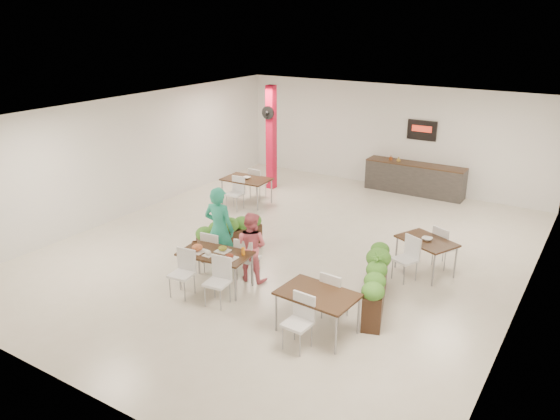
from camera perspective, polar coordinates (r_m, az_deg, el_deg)
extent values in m
plane|color=beige|center=(12.80, 1.11, -4.11)|extent=(12.00, 12.00, 0.00)
cube|color=white|center=(17.50, 11.45, 7.57)|extent=(10.00, 0.10, 3.20)
cube|color=white|center=(8.08, -21.61, -8.02)|extent=(10.00, 0.10, 3.20)
cube|color=white|center=(15.33, -15.14, 5.58)|extent=(0.10, 12.00, 3.20)
cube|color=white|center=(10.70, 24.75, -1.66)|extent=(0.10, 12.00, 3.20)
cube|color=white|center=(11.87, 1.21, 10.17)|extent=(10.00, 12.00, 0.04)
cube|color=red|center=(16.90, -0.92, 7.54)|extent=(0.25, 0.25, 3.20)
cylinder|color=black|center=(16.60, -1.28, 10.13)|extent=(0.40, 0.06, 0.40)
sphere|color=black|center=(16.57, -1.35, 10.11)|extent=(0.12, 0.12, 0.12)
cube|color=#2B2826|center=(17.13, 13.87, 3.16)|extent=(3.00, 0.60, 0.90)
cube|color=black|center=(17.01, 14.00, 4.67)|extent=(3.00, 0.62, 0.04)
cube|color=black|center=(17.08, 14.62, 8.07)|extent=(0.90, 0.04, 0.60)
cube|color=red|center=(17.04, 14.60, 8.22)|extent=(0.60, 0.02, 0.18)
imported|color=brown|center=(17.24, 11.52, 5.46)|extent=(0.09, 0.09, 0.19)
imported|color=gold|center=(17.16, 12.29, 5.30)|extent=(0.13, 0.13, 0.17)
cube|color=black|center=(10.87, -6.78, -4.54)|extent=(1.48, 0.96, 0.04)
cylinder|color=gray|center=(11.11, -10.45, -6.33)|extent=(0.04, 0.04, 0.71)
cylinder|color=gray|center=(10.47, -4.69, -7.75)|extent=(0.04, 0.04, 0.71)
cylinder|color=gray|center=(11.60, -8.50, -5.03)|extent=(0.04, 0.04, 0.71)
cylinder|color=gray|center=(10.99, -2.91, -6.28)|extent=(0.04, 0.04, 0.71)
cube|color=white|center=(11.64, -6.83, -4.35)|extent=(0.47, 0.47, 0.05)
cube|color=white|center=(11.39, -7.39, -3.55)|extent=(0.42, 0.09, 0.45)
cylinder|color=gray|center=(11.79, -5.64, -5.24)|extent=(0.02, 0.02, 0.43)
cylinder|color=gray|center=(11.95, -7.05, -4.93)|extent=(0.02, 0.02, 0.43)
cylinder|color=gray|center=(11.52, -6.51, -5.88)|extent=(0.02, 0.02, 0.43)
cylinder|color=gray|center=(11.69, -7.94, -5.55)|extent=(0.02, 0.02, 0.43)
cube|color=white|center=(11.26, -3.37, -5.09)|extent=(0.47, 0.47, 0.05)
cube|color=white|center=(11.01, -3.87, -4.28)|extent=(0.42, 0.09, 0.45)
cylinder|color=gray|center=(11.42, -2.18, -6.00)|extent=(0.02, 0.02, 0.43)
cylinder|color=gray|center=(11.57, -3.68, -5.67)|extent=(0.02, 0.02, 0.43)
cylinder|color=gray|center=(11.16, -2.99, -6.68)|extent=(0.02, 0.02, 0.43)
cylinder|color=gray|center=(11.31, -4.52, -6.34)|extent=(0.02, 0.02, 0.43)
cube|color=white|center=(10.75, -10.24, -6.67)|extent=(0.47, 0.47, 0.05)
cube|color=white|center=(10.78, -9.74, -5.09)|extent=(0.42, 0.09, 0.45)
cylinder|color=gray|center=(10.83, -11.43, -7.95)|extent=(0.02, 0.02, 0.43)
cylinder|color=gray|center=(10.64, -9.94, -8.36)|extent=(0.02, 0.02, 0.43)
cylinder|color=gray|center=(11.07, -10.38, -7.23)|extent=(0.02, 0.02, 0.43)
cylinder|color=gray|center=(10.89, -8.91, -7.62)|extent=(0.02, 0.02, 0.43)
cube|color=white|center=(10.34, -6.59, -7.59)|extent=(0.47, 0.47, 0.05)
cube|color=white|center=(10.37, -6.09, -5.94)|extent=(0.42, 0.09, 0.45)
cylinder|color=gray|center=(10.41, -7.84, -8.92)|extent=(0.02, 0.02, 0.43)
cylinder|color=gray|center=(10.24, -6.23, -9.35)|extent=(0.02, 0.02, 0.43)
cylinder|color=gray|center=(10.66, -6.84, -8.15)|extent=(0.02, 0.02, 0.43)
cylinder|color=gray|center=(10.50, -5.25, -8.55)|extent=(0.02, 0.02, 0.43)
cube|color=white|center=(10.96, -8.62, -4.26)|extent=(0.33, 0.33, 0.01)
ellipsoid|color=brown|center=(10.93, -8.64, -3.91)|extent=(0.22, 0.22, 0.13)
cube|color=white|center=(10.90, -6.00, -4.28)|extent=(0.29, 0.29, 0.01)
ellipsoid|color=gold|center=(10.87, -6.01, -3.98)|extent=(0.18, 0.18, 0.11)
cube|color=white|center=(10.57, -5.28, -5.05)|extent=(0.29, 0.29, 0.01)
ellipsoid|color=#501710|center=(10.55, -5.29, -4.77)|extent=(0.16, 0.16, 0.10)
cube|color=white|center=(10.74, -7.52, -4.71)|extent=(0.20, 0.20, 0.01)
ellipsoid|color=white|center=(10.73, -7.53, -4.50)|extent=(0.12, 0.12, 0.07)
cylinder|color=orange|center=(10.68, -3.86, -4.33)|extent=(0.07, 0.07, 0.15)
imported|color=brown|center=(11.20, -8.91, -3.51)|extent=(0.12, 0.12, 0.10)
imported|color=teal|center=(11.49, -6.36, -2.05)|extent=(0.73, 0.52, 1.87)
imported|color=#E66676|center=(11.12, -3.07, -3.84)|extent=(0.77, 0.63, 1.46)
cube|color=black|center=(12.58, -5.21, -3.28)|extent=(0.81, 1.62, 0.54)
ellipsoid|color=#28611B|center=(12.12, -7.89, -2.31)|extent=(0.40, 0.40, 0.32)
ellipsoid|color=#28611B|center=(12.27, -6.56, -1.97)|extent=(0.40, 0.40, 0.32)
ellipsoid|color=#28611B|center=(12.43, -5.27, -1.63)|extent=(0.40, 0.40, 0.32)
ellipsoid|color=#28611B|center=(12.60, -4.00, -1.29)|extent=(0.40, 0.40, 0.32)
ellipsoid|color=#28611B|center=(12.77, -2.77, -0.97)|extent=(0.40, 0.40, 0.32)
imported|color=#28611B|center=(12.41, -5.27, -1.39)|extent=(0.32, 0.27, 0.35)
cube|color=black|center=(10.43, 9.94, -8.26)|extent=(0.95, 2.00, 0.67)
ellipsoid|color=#28611B|center=(9.47, 9.71, -8.20)|extent=(0.40, 0.40, 0.32)
ellipsoid|color=#28611B|center=(9.84, 9.91, -7.06)|extent=(0.40, 0.40, 0.32)
ellipsoid|color=#28611B|center=(10.22, 10.09, -6.01)|extent=(0.40, 0.40, 0.32)
ellipsoid|color=#28611B|center=(10.61, 10.26, -5.04)|extent=(0.40, 0.40, 0.32)
ellipsoid|color=#28611B|center=(10.99, 10.41, -4.13)|extent=(0.40, 0.40, 0.32)
imported|color=#28611B|center=(10.18, 10.12, -5.53)|extent=(0.24, 0.24, 0.43)
cube|color=black|center=(15.66, -3.51, 3.23)|extent=(1.35, 0.93, 0.04)
cylinder|color=gray|center=(15.81, -6.06, 1.88)|extent=(0.04, 0.04, 0.71)
cylinder|color=gray|center=(15.16, -2.37, 1.19)|extent=(0.04, 0.04, 0.71)
cylinder|color=gray|center=(16.40, -4.50, 2.59)|extent=(0.04, 0.04, 0.71)
cylinder|color=gray|center=(15.77, -0.89, 1.96)|extent=(0.04, 0.04, 0.71)
cube|color=white|center=(16.22, -2.32, 2.80)|extent=(0.44, 0.44, 0.05)
cube|color=white|center=(16.00, -2.70, 3.49)|extent=(0.42, 0.06, 0.45)
cylinder|color=gray|center=(16.35, -1.49, 2.08)|extent=(0.02, 0.02, 0.43)
cylinder|color=gray|center=(16.52, -2.49, 2.26)|extent=(0.02, 0.02, 0.43)
cylinder|color=gray|center=(16.07, -2.12, 1.76)|extent=(0.02, 0.02, 0.43)
cylinder|color=gray|center=(16.25, -3.14, 1.95)|extent=(0.02, 0.02, 0.43)
cube|color=white|center=(15.27, -4.72, 1.66)|extent=(0.44, 0.44, 0.05)
cube|color=white|center=(15.35, -4.35, 2.74)|extent=(0.42, 0.06, 0.45)
cylinder|color=gray|center=(15.31, -5.58, 0.75)|extent=(0.02, 0.02, 0.43)
cylinder|color=gray|center=(15.12, -4.53, 0.54)|extent=(0.02, 0.02, 0.43)
cylinder|color=gray|center=(15.57, -4.86, 1.10)|extent=(0.02, 0.02, 0.43)
cylinder|color=gray|center=(15.39, -3.82, 0.90)|extent=(0.02, 0.02, 0.43)
imported|color=white|center=(15.65, -3.51, 3.39)|extent=(0.22, 0.22, 0.05)
cube|color=black|center=(11.78, 15.09, -3.14)|extent=(1.38, 1.19, 0.04)
cylinder|color=gray|center=(12.03, 12.05, -4.34)|extent=(0.04, 0.04, 0.71)
cylinder|color=gray|center=(11.39, 15.73, -6.07)|extent=(0.04, 0.04, 0.71)
cylinder|color=gray|center=(12.47, 14.20, -3.63)|extent=(0.04, 0.04, 0.71)
cylinder|color=gray|center=(11.86, 17.85, -5.25)|extent=(0.04, 0.04, 0.71)
cube|color=white|center=(12.32, 16.87, -3.72)|extent=(0.56, 0.56, 0.05)
cube|color=white|center=(12.08, 16.39, -2.84)|extent=(0.40, 0.21, 0.45)
cylinder|color=gray|center=(12.43, 17.86, -4.78)|extent=(0.02, 0.02, 0.43)
cylinder|color=gray|center=(12.63, 16.69, -4.27)|extent=(0.02, 0.02, 0.43)
cylinder|color=gray|center=(12.19, 16.84, -5.17)|extent=(0.02, 0.02, 0.43)
cylinder|color=gray|center=(12.39, 15.65, -4.64)|extent=(0.02, 0.02, 0.43)
cube|color=white|center=(11.48, 12.94, -5.09)|extent=(0.56, 0.56, 0.05)
cube|color=white|center=(11.51, 13.70, -3.73)|extent=(0.40, 0.21, 0.45)
cylinder|color=gray|center=(11.57, 11.65, -6.07)|extent=(0.02, 0.02, 0.43)
cylinder|color=gray|center=(11.36, 12.85, -6.67)|extent=(0.02, 0.02, 0.43)
cylinder|color=gray|center=(11.80, 12.84, -5.65)|extent=(0.02, 0.02, 0.43)
cylinder|color=gray|center=(11.59, 14.04, -6.23)|extent=(0.02, 0.02, 0.43)
imported|color=white|center=(11.76, 15.11, -2.93)|extent=(0.22, 0.22, 0.05)
cube|color=black|center=(9.32, 3.96, -8.78)|extent=(1.37, 0.96, 0.04)
cylinder|color=gray|center=(9.53, -0.41, -10.65)|extent=(0.04, 0.04, 0.71)
cylinder|color=gray|center=(8.97, 5.87, -12.86)|extent=(0.04, 0.04, 0.71)
cylinder|color=gray|center=(10.06, 2.17, -8.89)|extent=(0.04, 0.04, 0.71)
cylinder|color=gray|center=(9.54, 8.21, -10.83)|extent=(0.04, 0.04, 0.71)
cube|color=white|center=(9.91, 5.80, -8.84)|extent=(0.45, 0.45, 0.05)
cube|color=white|center=(9.65, 5.27, -7.98)|extent=(0.42, 0.07, 0.45)
cylinder|color=gray|center=(10.08, 7.09, -9.89)|extent=(0.02, 0.02, 0.43)
cylinder|color=gray|center=(10.23, 5.41, -9.36)|extent=(0.02, 0.02, 0.43)
cylinder|color=gray|center=(9.82, 6.10, -10.70)|extent=(0.02, 0.02, 0.43)
cylinder|color=gray|center=(9.97, 4.39, -10.15)|extent=(0.02, 0.02, 0.43)
cube|color=white|center=(9.03, 1.83, -11.83)|extent=(0.45, 0.45, 0.05)
cube|color=white|center=(9.03, 2.54, -9.97)|extent=(0.42, 0.07, 0.45)
cylinder|color=gray|center=(9.12, 0.29, -13.22)|extent=(0.02, 0.02, 0.43)
cylinder|color=gray|center=(8.95, 2.10, -13.91)|extent=(0.02, 0.02, 0.43)
cylinder|color=gray|center=(9.35, 1.54, -12.30)|extent=(0.02, 0.02, 0.43)
cylinder|color=gray|center=(9.19, 3.32, -12.95)|extent=(0.02, 0.02, 0.43)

